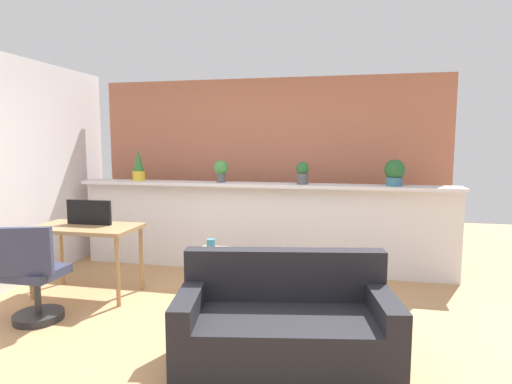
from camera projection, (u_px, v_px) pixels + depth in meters
ground_plane at (212, 340)px, 3.50m from camera, size 12.00×12.00×0.00m
divider_wall at (260, 228)px, 5.38m from camera, size 4.76×0.16×1.09m
plant_shelf at (259, 185)px, 5.28m from camera, size 4.76×0.35×0.04m
brick_wall_behind at (269, 170)px, 5.88m from camera, size 4.76×0.10×2.50m
potted_plant_0 at (139, 166)px, 5.60m from camera, size 0.16×0.16×0.42m
potted_plant_1 at (221, 170)px, 5.38m from camera, size 0.18×0.18×0.28m
potted_plant_2 at (302, 173)px, 5.12m from camera, size 0.16×0.16×0.27m
potted_plant_3 at (395, 172)px, 4.93m from camera, size 0.24×0.24×0.31m
desk at (86, 234)px, 4.50m from camera, size 1.10×0.60×0.75m
tv_monitor at (89, 212)px, 4.56m from camera, size 0.51×0.04×0.27m
office_chair at (34, 281)px, 3.81m from camera, size 0.50×0.50×0.91m
side_cube_shelf at (216, 274)px, 4.48m from camera, size 0.40×0.41×0.50m
vase_on_shelf at (211, 245)px, 4.42m from camera, size 0.09×0.09×0.13m
couch at (285, 327)px, 3.11m from camera, size 1.67×1.02×0.80m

